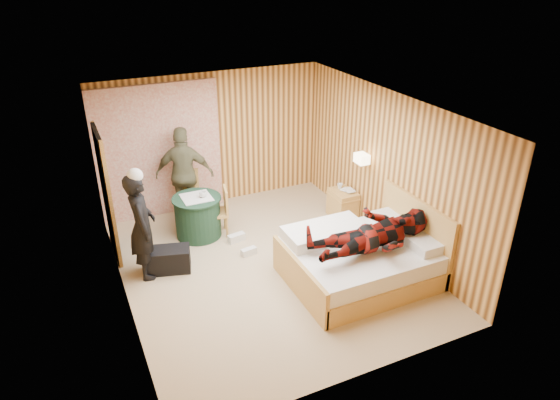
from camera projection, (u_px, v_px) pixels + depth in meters
name	position (u px, v px, depth m)	size (l,w,h in m)	color
floor	(267.00, 266.00, 7.72)	(4.20, 5.00, 0.01)	tan
ceiling	(265.00, 108.00, 6.61)	(4.20, 5.00, 0.01)	white
wall_back	(212.00, 140.00, 9.20)	(4.20, 0.02, 2.50)	#F4B75D
wall_left	(115.00, 222.00, 6.37)	(0.02, 5.00, 2.50)	#F4B75D
wall_right	(387.00, 169.00, 7.95)	(0.02, 5.00, 2.50)	#F4B75D
curtain	(159.00, 152.00, 8.79)	(2.20, 0.08, 2.40)	beige
doorway	(107.00, 195.00, 7.63)	(0.06, 0.90, 2.05)	black
wall_lamp	(362.00, 158.00, 8.23)	(0.26, 0.24, 0.16)	gold
bed	(360.00, 259.00, 7.30)	(2.04, 1.61, 1.10)	#E1AF5C
nightstand	(343.00, 204.00, 9.02)	(0.40, 0.54, 0.52)	#E1AF5C
round_table	(198.00, 216.00, 8.40)	(0.82, 0.82, 0.72)	#1C3D27
chair_far	(188.00, 192.00, 8.86)	(0.51, 0.51, 0.93)	#E1AF5C
chair_near	(220.00, 208.00, 8.39)	(0.46, 0.46, 0.85)	#E1AF5C
duffel_bag	(168.00, 260.00, 7.53)	(0.65, 0.35, 0.37)	black
sneaker_left	(236.00, 238.00, 8.35)	(0.29, 0.12, 0.13)	silver
sneaker_right	(249.00, 252.00, 7.98)	(0.25, 0.10, 0.11)	silver
woman_standing	(142.00, 226.00, 7.16)	(0.60, 0.39, 1.64)	black
man_at_table	(185.00, 175.00, 8.73)	(1.01, 0.42, 1.72)	brown
man_on_bed	(375.00, 226.00, 6.83)	(1.77, 0.67, 0.86)	maroon
book_lower	(345.00, 192.00, 8.86)	(0.17, 0.22, 0.02)	silver
book_upper	(345.00, 191.00, 8.86)	(0.16, 0.22, 0.02)	silver
cup_nightstand	(340.00, 186.00, 9.00)	(0.10, 0.10, 0.09)	silver
cup_table	(203.00, 195.00, 8.21)	(0.12, 0.12, 0.10)	silver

